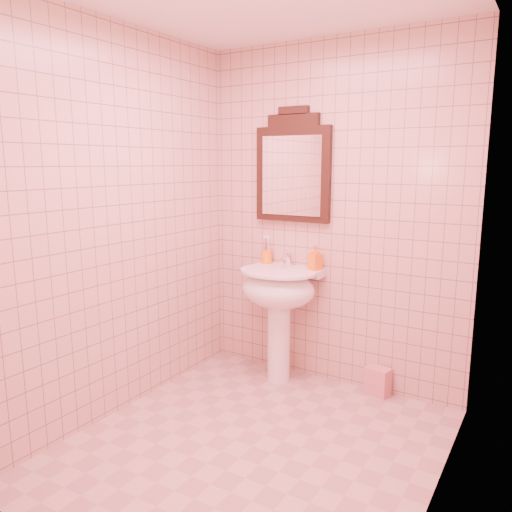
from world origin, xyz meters
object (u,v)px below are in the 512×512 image
Objects in this scene: mirror at (293,169)px; towel at (378,381)px; pedestal_sink at (279,297)px; soap_dispenser at (315,258)px; toothbrush_cup at (267,256)px.

towel is (0.73, -0.04, -1.49)m from mirror.
soap_dispenser is (0.22, 0.15, 0.29)m from pedestal_sink.
soap_dispenser is 0.89× the size of towel.
soap_dispenser is at bearing 33.39° from pedestal_sink.
mirror is at bearing -172.72° from soap_dispenser.
mirror is at bearing 90.00° from pedestal_sink.
towel is at bearing 12.61° from pedestal_sink.
mirror is 0.70m from toothbrush_cup.
pedestal_sink is 4.80× the size of soap_dispenser.
toothbrush_cup reaches higher than soap_dispenser.
mirror is (0.00, 0.20, 0.93)m from pedestal_sink.
toothbrush_cup is 1.24m from towel.
soap_dispenser is 0.99m from towel.
pedestal_sink is 0.93m from towel.
pedestal_sink is 0.95m from mirror.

